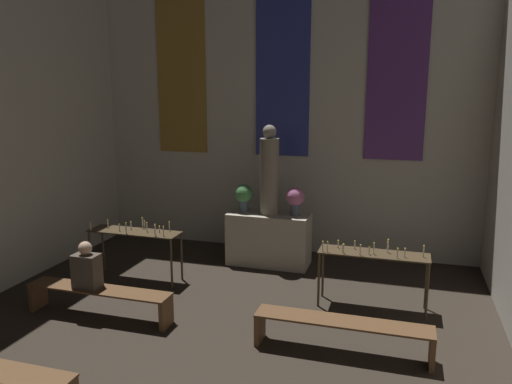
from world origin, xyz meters
name	(u,v)px	position (x,y,z in m)	size (l,w,h in m)	color
wall_back	(283,98)	(0.00, 11.57, 2.95)	(7.55, 0.16, 5.84)	beige
altar	(269,239)	(0.00, 10.60, 0.47)	(1.45, 0.63, 0.94)	#BCB29E
statue	(269,173)	(0.00, 10.60, 1.67)	(0.34, 0.34, 1.57)	gray
flower_vase_left	(244,195)	(-0.47, 10.60, 1.24)	(0.33, 0.33, 0.50)	#4C5666
flower_vase_right	(295,199)	(0.47, 10.60, 1.24)	(0.33, 0.33, 0.50)	#4C5666
candle_rack_left	(135,237)	(-1.91, 9.24, 0.73)	(1.55, 0.43, 1.03)	#473823
candle_rack_right	(373,260)	(1.91, 9.24, 0.73)	(1.55, 0.43, 1.03)	#473823
pew_back_left	(99,296)	(-1.67, 7.83, 0.31)	(2.10, 0.36, 0.42)	brown
pew_back_right	(342,329)	(1.67, 7.83, 0.31)	(2.10, 0.36, 0.42)	brown
person_seated	(87,268)	(-1.84, 7.83, 0.70)	(0.36, 0.24, 0.66)	#4C4238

